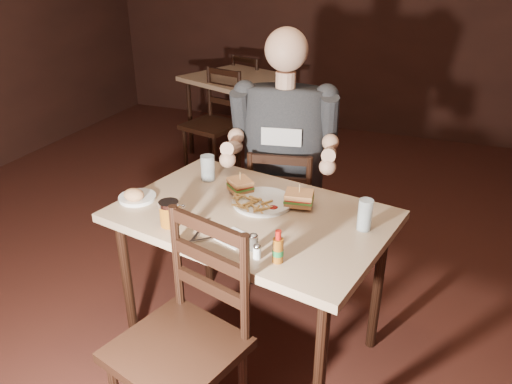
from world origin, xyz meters
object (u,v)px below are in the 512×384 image
(dinner_plate, at_px, (262,202))
(syrup_dispenser, at_px, (169,213))
(main_table, at_px, (252,228))
(side_plate, at_px, (137,198))
(glass_right, at_px, (365,215))
(hot_sauce, at_px, (278,246))
(diner, at_px, (283,128))
(glass_left, at_px, (208,168))
(bg_chair_far, at_px, (257,96))
(bg_table, at_px, (236,85))
(chair_near, at_px, (177,349))
(bg_chair_near, at_px, (211,125))
(chair_far, at_px, (282,211))

(dinner_plate, xyz_separation_m, syrup_dispenser, (-0.30, -0.33, 0.05))
(main_table, height_order, side_plate, side_plate)
(glass_right, height_order, hot_sauce, glass_right)
(diner, bearing_deg, glass_left, -137.51)
(bg_chair_far, xyz_separation_m, dinner_plate, (1.17, -2.92, 0.34))
(bg_table, xyz_separation_m, diner, (1.09, -1.84, 0.29))
(side_plate, bearing_deg, syrup_dispenser, -30.00)
(bg_table, xyz_separation_m, syrup_dispenser, (0.87, -2.70, 0.15))
(syrup_dispenser, bearing_deg, chair_near, -48.56)
(chair_near, relative_size, bg_chair_near, 1.04)
(chair_far, bearing_deg, dinner_plate, 87.79)
(chair_near, height_order, dinner_plate, chair_near)
(glass_left, bearing_deg, bg_table, 110.14)
(chair_near, bearing_deg, bg_chair_near, 129.40)
(diner, bearing_deg, chair_near, -100.92)
(bg_chair_far, xyz_separation_m, diner, (1.09, -2.39, 0.53))
(chair_near, xyz_separation_m, diner, (-0.00, 1.23, 0.49))
(hot_sauce, bearing_deg, glass_right, 54.81)
(chair_far, height_order, hot_sauce, hot_sauce)
(bg_chair_far, distance_m, diner, 2.68)
(diner, height_order, side_plate, diner)
(bg_table, height_order, bg_chair_far, bg_chair_far)
(side_plate, bearing_deg, hot_sauce, -17.61)
(syrup_dispenser, bearing_deg, hot_sauce, 0.58)
(bg_chair_far, height_order, bg_chair_near, bg_chair_near)
(diner, xyz_separation_m, hot_sauce, (0.30, -0.95, -0.13))
(bg_table, relative_size, glass_right, 7.51)
(bg_chair_far, bearing_deg, hot_sauce, 133.34)
(glass_left, xyz_separation_m, hot_sauce, (0.58, -0.58, 0.00))
(bg_table, relative_size, chair_near, 1.10)
(chair_near, height_order, side_plate, chair_near)
(bg_table, xyz_separation_m, glass_left, (0.81, -2.21, 0.16))
(main_table, xyz_separation_m, hot_sauce, (0.24, -0.33, 0.15))
(diner, distance_m, glass_right, 0.82)
(chair_far, xyz_separation_m, chair_near, (0.01, -1.28, 0.04))
(chair_near, xyz_separation_m, glass_left, (-0.28, 0.86, 0.36))
(diner, bearing_deg, side_plate, -135.90)
(bg_table, height_order, dinner_plate, dinner_plate)
(chair_far, bearing_deg, glass_left, 47.02)
(dinner_plate, bearing_deg, bg_table, 116.28)
(main_table, relative_size, bg_chair_far, 1.51)
(diner, bearing_deg, hot_sauce, -83.27)
(glass_left, bearing_deg, main_table, -35.89)
(glass_left, bearing_deg, chair_far, 57.97)
(chair_near, xyz_separation_m, bg_chair_near, (-1.09, 2.52, -0.02))
(bg_table, height_order, syrup_dispenser, syrup_dispenser)
(chair_near, height_order, glass_right, chair_near)
(glass_left, bearing_deg, hot_sauce, -44.87)
(glass_left, height_order, glass_right, glass_right)
(glass_left, distance_m, hot_sauce, 0.82)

